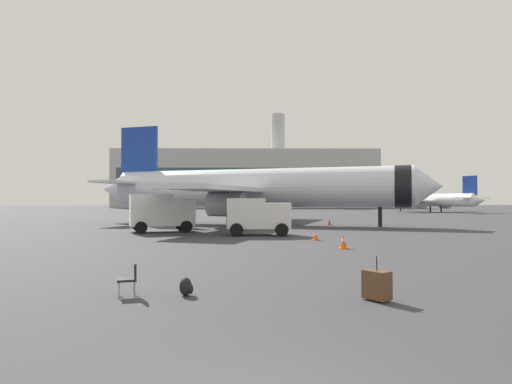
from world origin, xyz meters
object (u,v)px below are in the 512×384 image
gate_chair (130,277)px  airplane_at_gate (254,188)px  cargo_van (258,215)px  traveller_backpack (186,287)px  service_truck (161,211)px  safety_cone_mid (344,241)px  safety_cone_far (147,220)px  safety_cone_near (329,222)px  safety_cone_outer (316,235)px  airplane_taxiing (431,200)px  rolling_suitcase (377,285)px

gate_chair → airplane_at_gate: bearing=84.0°
cargo_van → traveller_backpack: 19.47m
service_truck → traveller_backpack: service_truck is taller
safety_cone_mid → safety_cone_far: (-15.96, 24.96, -0.03)m
safety_cone_near → traveller_backpack: size_ratio=1.38×
airplane_at_gate → service_truck: bearing=-125.7°
airplane_at_gate → safety_cone_outer: bearing=-77.6°
service_truck → safety_cone_outer: service_truck is taller
airplane_at_gate → cargo_van: 13.42m
service_truck → airplane_taxiing: bearing=51.4°
airplane_at_gate → safety_cone_mid: (4.46, -21.67, -3.29)m
safety_cone_far → gate_chair: (8.09, -35.91, 0.16)m
safety_cone_far → service_truck: bearing=-72.2°
safety_cone_outer → gate_chair: size_ratio=0.70×
airplane_taxiing → safety_cone_mid: 73.26m
safety_cone_far → rolling_suitcase: (14.36, -36.44, 0.05)m
cargo_van → safety_cone_outer: bearing=-47.0°
cargo_van → gate_chair: bearing=-100.6°
safety_cone_outer → rolling_suitcase: size_ratio=0.55×
cargo_van → safety_cone_near: size_ratio=6.69×
cargo_van → safety_cone_mid: (4.23, -8.43, -1.08)m
safety_cone_mid → gate_chair: 13.48m
airplane_at_gate → safety_cone_mid: 22.37m
traveller_backpack → airplane_taxiing: bearing=63.6°
safety_cone_far → gate_chair: gate_chair is taller
airplane_taxiing → traveller_backpack: bearing=-116.4°
service_truck → safety_cone_far: (-4.27, 13.34, -1.27)m
airplane_at_gate → safety_cone_far: (-11.50, 3.29, -3.32)m
safety_cone_near → safety_cone_outer: safety_cone_near is taller
service_truck → safety_cone_mid: 16.53m
traveller_backpack → safety_cone_mid: bearing=59.5°
service_truck → rolling_suitcase: (10.09, -23.11, -1.22)m
cargo_van → safety_cone_outer: cargo_van is taller
safety_cone_far → gate_chair: bearing=-77.3°
safety_cone_mid → traveller_backpack: (-6.42, -10.88, -0.14)m
safety_cone_outer → rolling_suitcase: rolling_suitcase is taller
airplane_taxiing → service_truck: size_ratio=4.15×
airplane_at_gate → safety_cone_outer: size_ratio=57.94×
safety_cone_outer → safety_cone_mid: bearing=-81.1°
airplane_taxiing → service_truck: (-43.44, -54.36, -0.80)m
rolling_suitcase → gate_chair: 6.29m
rolling_suitcase → safety_cone_far: bearing=111.5°
service_truck → cargo_van: size_ratio=1.19×
safety_cone_outer → gate_chair: 17.18m
cargo_van → safety_cone_far: size_ratio=6.39×
service_truck → safety_cone_outer: 13.04m
rolling_suitcase → traveller_backpack: 4.85m
cargo_van → traveller_backpack: size_ratio=9.22×
rolling_suitcase → airplane_taxiing: bearing=66.7°
service_truck → safety_cone_outer: size_ratio=8.74×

